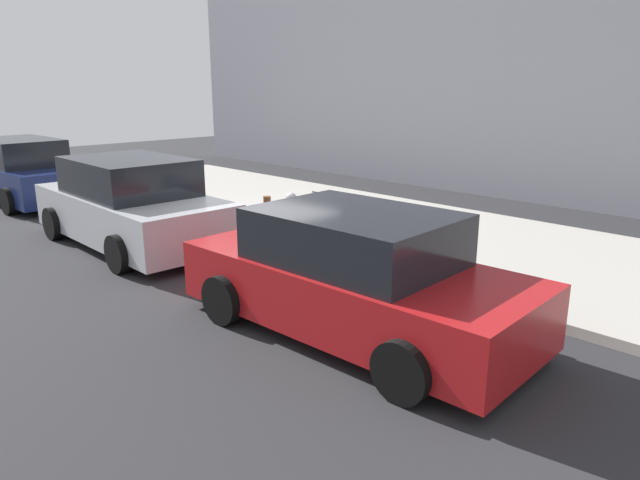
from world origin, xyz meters
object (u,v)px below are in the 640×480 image
object	(u,v)px
bollard_post	(267,213)
parked_car_navy_2	(22,172)
suitcase_olive_5	(320,224)
fire_hydrant	(291,212)
parked_car_red_0	(354,276)
suitcase_maroon_4	(342,232)
parked_car_silver_1	(131,205)
suitcase_navy_2	(381,243)
suitcase_red_3	(360,234)
suitcase_silver_1	(407,247)
suitcase_teal_0	(436,255)

from	to	relation	value
bollard_post	parked_car_navy_2	world-z (taller)	parked_car_navy_2
suitcase_olive_5	bollard_post	distance (m)	1.30
fire_hydrant	parked_car_red_0	size ratio (longest dim) A/B	0.18
bollard_post	parked_car_red_0	world-z (taller)	parked_car_red_0
parked_car_navy_2	suitcase_maroon_4	bearing A→B (deg)	-165.40
fire_hydrant	parked_car_silver_1	world-z (taller)	parked_car_silver_1
suitcase_navy_2	bollard_post	distance (m)	2.85
suitcase_olive_5	bollard_post	bearing A→B (deg)	8.59
suitcase_maroon_4	bollard_post	size ratio (longest dim) A/B	1.16
suitcase_navy_2	parked_car_navy_2	xyz separation A→B (m)	(10.16, 2.26, 0.33)
suitcase_navy_2	suitcase_red_3	size ratio (longest dim) A/B	0.87
suitcase_maroon_4	parked_car_silver_1	bearing A→B (deg)	36.74
bollard_post	suitcase_silver_1	bearing A→B (deg)	-178.65
suitcase_olive_5	parked_car_red_0	xyz separation A→B (m)	(-2.98, 2.36, 0.26)
fire_hydrant	parked_car_navy_2	bearing A→B (deg)	16.44
suitcase_navy_2	parked_car_red_0	xyz separation A→B (m)	(-1.42, 2.26, 0.30)
suitcase_navy_2	suitcase_red_3	world-z (taller)	suitcase_red_3
suitcase_silver_1	bollard_post	xyz separation A→B (m)	(3.37, 0.08, 0.02)
suitcase_teal_0	suitcase_maroon_4	xyz separation A→B (m)	(2.07, -0.08, -0.03)
parked_car_silver_1	suitcase_olive_5	bearing A→B (deg)	-138.24
suitcase_teal_0	suitcase_maroon_4	size ratio (longest dim) A/B	0.80
suitcase_silver_1	suitcase_maroon_4	distance (m)	1.55
suitcase_red_3	parked_car_navy_2	xyz separation A→B (m)	(9.66, 2.29, 0.28)
suitcase_silver_1	suitcase_navy_2	distance (m)	0.53
suitcase_red_3	suitcase_olive_5	bearing A→B (deg)	-3.76
suitcase_navy_2	bollard_post	world-z (taller)	suitcase_navy_2
fire_hydrant	parked_car_silver_1	xyz separation A→B (m)	(1.91, 2.32, 0.20)
suitcase_navy_2	parked_car_red_0	world-z (taller)	parked_car_red_0
fire_hydrant	parked_car_navy_2	world-z (taller)	parked_car_navy_2
suitcase_red_3	parked_car_silver_1	distance (m)	4.37
fire_hydrant	bollard_post	xyz separation A→B (m)	(0.55, 0.15, -0.08)
parked_car_silver_1	parked_car_navy_2	bearing A→B (deg)	0.00
suitcase_maroon_4	parked_car_red_0	xyz separation A→B (m)	(-2.44, 2.38, 0.32)
suitcase_olive_5	fire_hydrant	bearing A→B (deg)	3.39
bollard_post	suitcase_red_3	bearing A→B (deg)	-176.98
suitcase_red_3	parked_car_red_0	distance (m)	3.00
suitcase_teal_0	parked_car_navy_2	distance (m)	11.45
suitcase_navy_2	parked_car_red_0	bearing A→B (deg)	122.13
suitcase_teal_0	fire_hydrant	bearing A→B (deg)	-0.37
parked_car_navy_2	bollard_post	bearing A→B (deg)	-163.48
suitcase_teal_0	suitcase_navy_2	bearing A→B (deg)	2.25
parked_car_silver_1	fire_hydrant	bearing A→B (deg)	-129.49
suitcase_silver_1	bollard_post	world-z (taller)	suitcase_silver_1
suitcase_maroon_4	suitcase_teal_0	bearing A→B (deg)	177.71
suitcase_silver_1	suitcase_olive_5	xyz separation A→B (m)	(2.09, -0.11, 0.00)
suitcase_red_3	suitcase_silver_1	bearing A→B (deg)	177.54
suitcase_olive_5	parked_car_red_0	distance (m)	3.81
suitcase_teal_0	suitcase_red_3	bearing A→B (deg)	0.18
suitcase_navy_2	suitcase_maroon_4	distance (m)	1.03
suitcase_silver_1	suitcase_red_3	bearing A→B (deg)	-2.46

